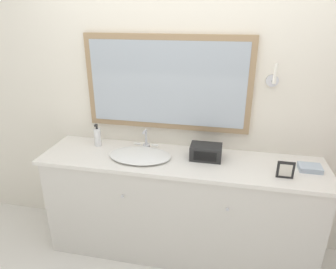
% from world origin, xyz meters
% --- Properties ---
extents(wall_back, '(8.00, 0.18, 2.55)m').
position_xyz_m(wall_back, '(-0.00, 0.57, 1.28)').
color(wall_back, silver).
rests_on(wall_back, ground_plane).
extents(vanity_counter, '(2.19, 0.54, 0.87)m').
position_xyz_m(vanity_counter, '(0.00, 0.28, 0.44)').
color(vanity_counter, beige).
rests_on(vanity_counter, ground_plane).
extents(sink_basin, '(0.49, 0.38, 0.17)m').
position_xyz_m(sink_basin, '(-0.31, 0.26, 0.89)').
color(sink_basin, white).
rests_on(sink_basin, vanity_counter).
extents(soap_bottle, '(0.06, 0.06, 0.19)m').
position_xyz_m(soap_bottle, '(-0.72, 0.40, 0.95)').
color(soap_bottle, white).
rests_on(soap_bottle, vanity_counter).
extents(appliance_box, '(0.24, 0.16, 0.11)m').
position_xyz_m(appliance_box, '(0.19, 0.33, 0.93)').
color(appliance_box, black).
rests_on(appliance_box, vanity_counter).
extents(picture_frame, '(0.11, 0.01, 0.12)m').
position_xyz_m(picture_frame, '(0.74, 0.15, 0.93)').
color(picture_frame, black).
rests_on(picture_frame, vanity_counter).
extents(hand_towel_near_sink, '(0.16, 0.12, 0.04)m').
position_xyz_m(hand_towel_near_sink, '(0.94, 0.30, 0.89)').
color(hand_towel_near_sink, '#A8B7C6').
rests_on(hand_towel_near_sink, vanity_counter).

